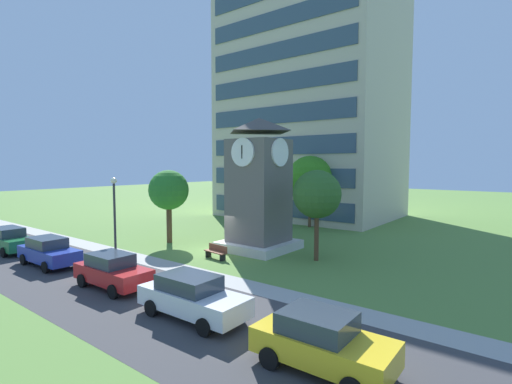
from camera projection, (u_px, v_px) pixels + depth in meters
ground_plane at (214, 251)px, 26.10m from camera, size 160.00×160.00×0.00m
street_asphalt at (95, 282)px, 19.22m from camera, size 120.00×7.20×0.01m
kerb_strip at (164, 264)px, 22.69m from camera, size 120.00×1.60×0.01m
office_building at (311, 107)px, 43.98m from camera, size 18.77×14.17×25.60m
clock_tower at (259, 192)px, 26.52m from camera, size 4.70×4.70×9.34m
park_bench at (216, 252)px, 24.09m from camera, size 1.84×0.69×0.88m
street_lamp at (114, 210)px, 22.85m from camera, size 0.36×0.36×5.27m
tree_by_building at (317, 195)px, 23.37m from camera, size 3.04×3.04×5.74m
tree_near_tower at (310, 179)px, 36.08m from camera, size 4.41×4.41×6.93m
tree_streetside at (169, 190)px, 28.85m from camera, size 3.08×3.08×5.65m
parked_car_green at (9, 239)px, 25.98m from camera, size 4.82×1.97×1.69m
parked_car_blue at (49, 251)px, 22.42m from camera, size 4.66×1.98×1.69m
parked_car_red at (112, 271)px, 18.35m from camera, size 4.37×1.97×1.69m
parked_car_white at (192, 296)px, 14.77m from camera, size 4.76×2.05×1.69m
parked_car_yellow at (322, 341)px, 11.03m from camera, size 4.17×2.10×1.69m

